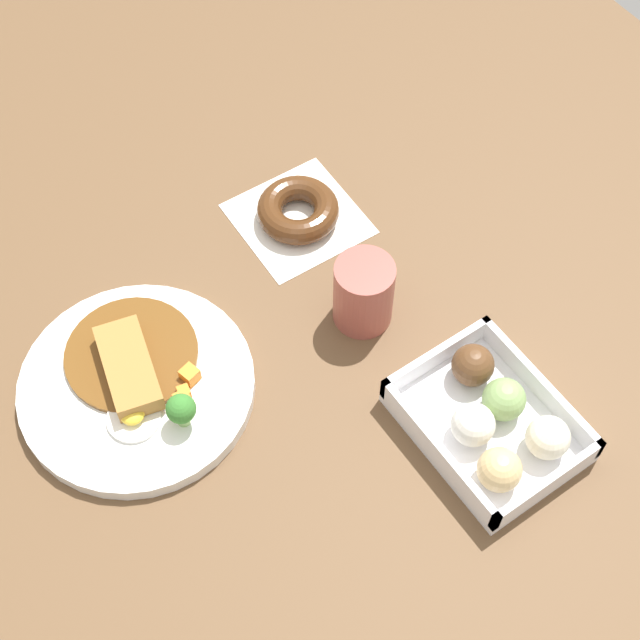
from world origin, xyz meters
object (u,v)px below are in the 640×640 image
Objects in this scene: chocolate_ring_donut at (298,211)px; coffee_mug at (364,293)px; curry_plate at (137,383)px; donut_box at (493,421)px.

coffee_mug reaches higher than chocolate_ring_donut.
chocolate_ring_donut is 0.16m from coffee_mug.
curry_plate is 0.30m from chocolate_ring_donut.
curry_plate is 1.73× the size of chocolate_ring_donut.
donut_box is at bearing -132.43° from curry_plate.
donut_box is (-0.26, -0.29, 0.01)m from curry_plate.
coffee_mug is at bearing 173.45° from chocolate_ring_donut.
coffee_mug is (-0.16, 0.02, 0.03)m from chocolate_ring_donut.
curry_plate reaches higher than donut_box.
coffee_mug is at bearing 7.24° from donut_box.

